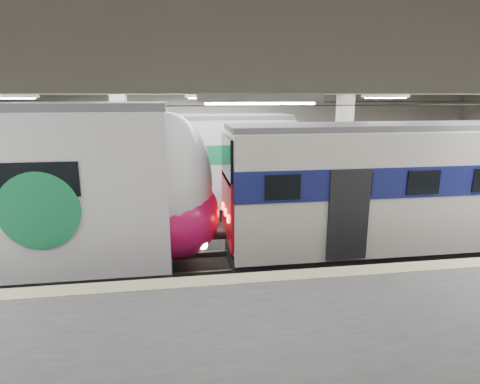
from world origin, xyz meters
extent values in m
cube|color=black|center=(0.00, 0.00, -0.05)|extent=(36.00, 24.00, 0.10)
cube|color=silver|center=(0.00, 0.00, 5.55)|extent=(36.00, 24.00, 0.20)
cube|color=beige|center=(0.00, 10.00, 2.75)|extent=(30.00, 0.10, 5.50)
cube|color=beige|center=(0.00, -3.25, 1.11)|extent=(30.00, 0.50, 0.02)
cube|color=beige|center=(-3.00, 3.00, 2.75)|extent=(0.50, 0.50, 5.50)
cube|color=beige|center=(5.00, 3.00, 2.75)|extent=(0.50, 0.50, 5.50)
cube|color=beige|center=(0.00, 0.00, 5.25)|extent=(30.00, 18.00, 0.50)
cube|color=#59544C|center=(0.00, 0.00, 0.08)|extent=(30.00, 1.52, 0.16)
cube|color=#59544C|center=(0.00, 5.50, 0.08)|extent=(30.00, 1.52, 0.16)
cylinder|color=black|center=(0.00, 0.00, 4.70)|extent=(30.00, 0.03, 0.03)
cylinder|color=black|center=(0.00, 5.50, 4.70)|extent=(30.00, 0.03, 0.03)
cube|color=white|center=(0.00, -2.00, 4.92)|extent=(26.00, 8.40, 0.12)
ellipsoid|color=silver|center=(-1.35, 0.00, 2.55)|extent=(2.41, 2.98, 4.01)
ellipsoid|color=#BA0F4C|center=(-1.23, 0.00, 1.65)|extent=(2.56, 3.04, 2.46)
cylinder|color=#177E49|center=(-4.35, -1.55, 2.34)|extent=(1.89, 0.06, 1.89)
cube|color=beige|center=(6.48, 0.00, 2.25)|extent=(12.31, 2.70, 3.50)
cube|color=navy|center=(6.48, 0.00, 2.67)|extent=(12.35, 2.76, 0.85)
cube|color=#A90B14|center=(0.29, 0.00, 1.76)|extent=(0.08, 2.29, 1.93)
cube|color=black|center=(0.29, 0.00, 3.23)|extent=(0.08, 2.16, 1.26)
cube|color=#4C4C51|center=(6.48, 0.00, 4.08)|extent=(12.31, 2.11, 0.16)
cube|color=black|center=(6.48, 0.00, 0.35)|extent=(12.31, 1.89, 0.70)
cube|color=silver|center=(-2.97, 5.50, 2.26)|extent=(13.03, 2.72, 3.53)
cube|color=#177E49|center=(-2.97, 5.50, 2.73)|extent=(13.07, 2.78, 0.74)
cube|color=#4C4C51|center=(-2.97, 5.50, 4.12)|extent=(13.02, 2.26, 0.16)
cube|color=black|center=(-2.97, 5.50, 0.30)|extent=(13.02, 2.45, 0.60)
camera|label=1|loc=(-1.04, -11.16, 4.99)|focal=30.00mm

